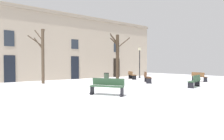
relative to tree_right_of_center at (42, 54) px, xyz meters
name	(u,v)px	position (x,y,z in m)	size (l,w,h in m)	color
ground_plane	(126,86)	(4.20, -5.81, -2.43)	(36.78, 36.78, 0.00)	white
building_facade	(73,46)	(4.20, 3.05, 1.17)	(22.98, 0.60, 7.09)	tan
tree_right_of_center	(42,54)	(0.00, 0.00, 0.00)	(1.57, 0.87, 4.68)	#4C3D2D
tree_near_facade	(117,56)	(7.06, -1.14, 0.04)	(2.28, 1.58, 4.58)	#382B1E
streetlamp	(140,59)	(11.13, -0.22, -0.18)	(0.30, 0.30, 3.67)	black
litter_bin	(106,77)	(5.53, -1.40, -2.03)	(0.50, 0.50, 0.80)	#2D3D2D
bench_near_center_tree	(132,75)	(9.23, -0.93, -1.98)	(1.26, 1.79, 0.86)	brown
bench_back_to_back_right	(147,77)	(7.55, -4.72, -1.95)	(1.52, 1.65, 0.95)	#51331E
bench_back_to_back_left	(107,86)	(0.83, -8.18, -1.96)	(1.31, 1.74, 0.88)	#2D4C33
bench_by_litter_bin	(199,77)	(12.44, -6.75, -1.98)	(0.94, 1.68, 0.86)	brown
bench_facing_shops	(195,81)	(7.76, -9.02, -1.99)	(1.77, 0.87, 0.87)	#2D4C33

